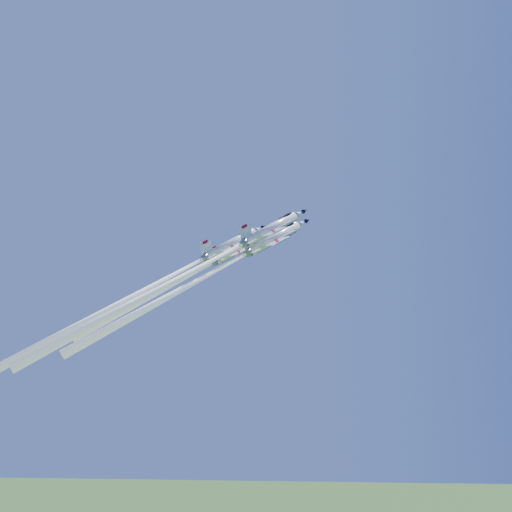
# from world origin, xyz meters

# --- Properties ---
(jet_lead) EXTENTS (35.75, 22.87, 35.85)m
(jet_lead) POSITION_xyz_m (-9.17, -4.63, 78.39)
(jet_lead) COLOR silver
(jet_left) EXTENTS (29.62, 18.85, 29.26)m
(jet_left) POSITION_xyz_m (-13.96, -0.88, 78.89)
(jet_left) COLOR silver
(jet_right) EXTENTS (37.64, 24.23, 38.45)m
(jet_right) POSITION_xyz_m (-11.14, -13.71, 76.72)
(jet_right) COLOR silver
(jet_slot) EXTENTS (37.73, 24.31, 38.63)m
(jet_slot) POSITION_xyz_m (-19.43, -8.40, 75.32)
(jet_slot) COLOR silver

